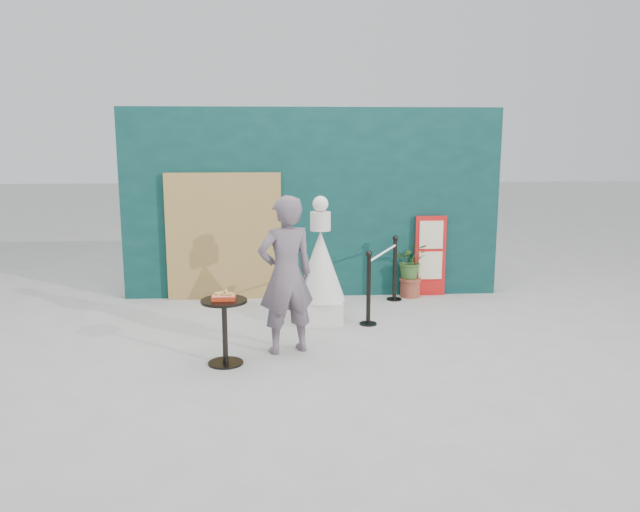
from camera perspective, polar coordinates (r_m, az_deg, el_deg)
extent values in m
plane|color=#ADAAA5|center=(7.28, 0.62, -9.52)|extent=(60.00, 60.00, 0.00)
cube|color=#0A2F30|center=(10.03, -0.72, 4.86)|extent=(6.00, 0.30, 3.00)
cube|color=tan|center=(9.91, -8.76, 1.75)|extent=(1.80, 0.08, 2.00)
imported|color=#675863|center=(7.33, -3.13, -1.75)|extent=(0.80, 0.66, 1.88)
cube|color=red|center=(10.24, 10.03, 0.01)|extent=(0.50, 0.06, 1.30)
cube|color=beige|center=(10.15, 10.14, 1.92)|extent=(0.38, 0.02, 0.45)
cube|color=beige|center=(10.23, 10.05, -0.85)|extent=(0.38, 0.02, 0.45)
cube|color=red|center=(10.31, 9.98, -2.76)|extent=(0.38, 0.02, 0.18)
cube|color=white|center=(8.71, 0.04, -5.00)|extent=(0.59, 0.59, 0.32)
cone|color=silver|center=(8.56, 0.04, -0.85)|extent=(0.69, 0.69, 0.96)
cylinder|color=silver|center=(8.46, 0.04, 3.20)|extent=(0.28, 0.28, 0.26)
sphere|color=white|center=(8.43, 0.04, 4.79)|extent=(0.21, 0.21, 0.21)
cylinder|color=black|center=(7.25, -8.61, -9.64)|extent=(0.40, 0.40, 0.02)
cylinder|color=black|center=(7.14, -8.69, -7.00)|extent=(0.06, 0.06, 0.72)
cylinder|color=black|center=(7.04, -8.78, -4.09)|extent=(0.52, 0.52, 0.03)
cube|color=red|center=(7.03, -8.79, -3.77)|extent=(0.26, 0.19, 0.05)
cube|color=red|center=(7.02, -8.79, -3.55)|extent=(0.24, 0.17, 0.00)
cube|color=gold|center=(7.03, -9.11, -3.42)|extent=(0.15, 0.14, 0.02)
cube|color=gold|center=(6.99, -8.40, -3.47)|extent=(0.13, 0.13, 0.02)
cone|color=yellow|center=(7.06, -8.60, -3.20)|extent=(0.06, 0.06, 0.06)
cylinder|color=#994032|center=(10.19, 8.24, -2.97)|extent=(0.31, 0.31, 0.26)
cylinder|color=#9A4B32|center=(10.15, 8.26, -2.13)|extent=(0.35, 0.35, 0.04)
imported|color=#386029|center=(10.09, 8.31, -0.42)|extent=(0.52, 0.45, 0.58)
cylinder|color=black|center=(8.65, 4.41, -6.19)|extent=(0.24, 0.24, 0.02)
cylinder|color=black|center=(8.53, 4.46, -3.16)|extent=(0.06, 0.06, 0.96)
sphere|color=black|center=(8.42, 4.51, 0.21)|extent=(0.09, 0.09, 0.09)
cylinder|color=black|center=(9.98, 6.79, -3.94)|extent=(0.24, 0.24, 0.02)
cylinder|color=black|center=(9.87, 6.85, -1.30)|extent=(0.06, 0.06, 0.96)
sphere|color=black|center=(9.78, 6.91, 1.63)|extent=(0.09, 0.09, 0.09)
cylinder|color=white|center=(9.12, 5.79, 0.29)|extent=(0.63, 1.31, 0.03)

